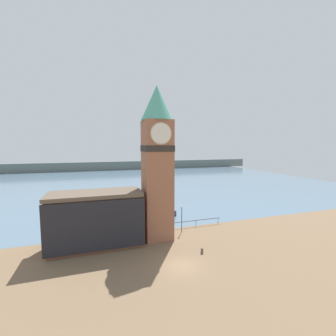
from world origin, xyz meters
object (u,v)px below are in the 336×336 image
Objects in this scene: mooring_bollard_near at (202,250)px; lamp_post at (182,214)px; boat_near at (165,213)px; clock_tower at (157,159)px; pier_building at (96,219)px.

mooring_bollard_near is 8.23m from lamp_post.
lamp_post is (0.13, -8.93, 2.40)m from boat_near.
lamp_post is at bearing 11.62° from clock_tower.
boat_near is 16.71m from mooring_bollard_near.
pier_building is 13.54m from lamp_post.
pier_building reaches higher than lamp_post.
pier_building is 17.00m from boat_near.
pier_building is 15.31m from mooring_bollard_near.
clock_tower is 5.47× the size of boat_near.
pier_building is at bearing 153.33° from mooring_bollard_near.
pier_building reaches higher than boat_near.
lamp_post is (4.41, 0.91, -9.20)m from clock_tower.
boat_near is at bearing 90.82° from lamp_post.
pier_building is at bearing -150.21° from boat_near.
mooring_bollard_near is at bearing -58.25° from clock_tower.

